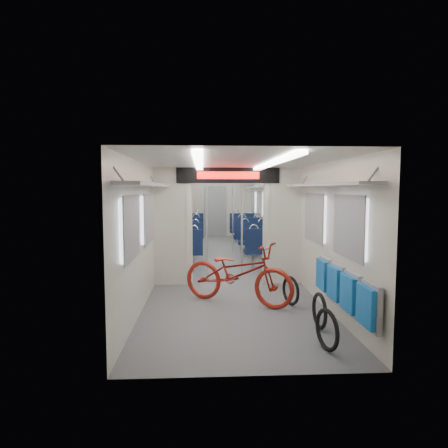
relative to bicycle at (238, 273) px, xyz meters
name	(u,v)px	position (x,y,z in m)	size (l,w,h in m)	color
carriage	(223,205)	(-0.07, 3.17, 0.99)	(12.00, 12.02, 2.31)	#515456
bicycle	(238,273)	(0.00, 0.00, 0.00)	(0.68, 1.94, 1.02)	maroon
flip_bench	(343,288)	(1.28, -1.34, 0.07)	(0.12, 2.12, 0.53)	gray
bike_hoop_a	(327,332)	(0.87, -1.98, -0.28)	(0.50, 0.50, 0.05)	black
bike_hoop_b	(319,313)	(1.00, -1.25, -0.29)	(0.50, 0.50, 0.05)	black
bike_hoop_c	(291,292)	(0.86, -0.14, -0.30)	(0.48, 0.48, 0.05)	black
seat_bay_near_left	(186,243)	(-1.01, 3.68, 0.01)	(0.88, 1.94, 1.06)	#0C1635
seat_bay_near_right	(258,242)	(0.86, 3.74, 0.02)	(0.89, 1.96, 1.07)	#0C1635
seat_bay_far_left	(190,229)	(-1.01, 7.04, 0.04)	(0.93, 2.15, 1.12)	#0C1635
seat_bay_far_right	(246,229)	(0.86, 6.67, 0.05)	(0.94, 2.21, 1.14)	#0C1635
stanchion_near_left	(207,224)	(-0.48, 1.86, 0.64)	(0.04, 0.04, 2.30)	silver
stanchion_near_right	(242,222)	(0.30, 2.32, 0.64)	(0.05, 0.05, 2.30)	silver
stanchion_far_left	(207,214)	(-0.45, 5.40, 0.64)	(0.04, 0.04, 2.30)	silver
stanchion_far_right	(233,214)	(0.30, 5.09, 0.64)	(0.04, 0.04, 2.30)	silver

